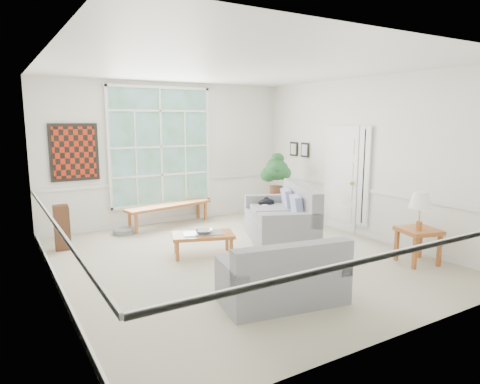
% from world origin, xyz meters
% --- Properties ---
extents(floor, '(5.50, 6.00, 0.01)m').
position_xyz_m(floor, '(0.00, 0.00, -0.01)').
color(floor, '#ACA68F').
rests_on(floor, ground).
extents(ceiling, '(5.50, 6.00, 0.02)m').
position_xyz_m(ceiling, '(0.00, 0.00, 3.00)').
color(ceiling, white).
rests_on(ceiling, ground).
extents(wall_back, '(5.50, 0.02, 3.00)m').
position_xyz_m(wall_back, '(0.00, 3.00, 1.50)').
color(wall_back, white).
rests_on(wall_back, ground).
extents(wall_front, '(5.50, 0.02, 3.00)m').
position_xyz_m(wall_front, '(0.00, -3.00, 1.50)').
color(wall_front, white).
rests_on(wall_front, ground).
extents(wall_left, '(0.02, 6.00, 3.00)m').
position_xyz_m(wall_left, '(-2.75, 0.00, 1.50)').
color(wall_left, white).
rests_on(wall_left, ground).
extents(wall_right, '(0.02, 6.00, 3.00)m').
position_xyz_m(wall_right, '(2.75, 0.00, 1.50)').
color(wall_right, white).
rests_on(wall_right, ground).
extents(window_back, '(2.30, 0.08, 2.40)m').
position_xyz_m(window_back, '(-0.20, 2.96, 1.65)').
color(window_back, white).
rests_on(window_back, wall_back).
extents(entry_door, '(0.08, 0.90, 2.10)m').
position_xyz_m(entry_door, '(2.71, 0.60, 1.05)').
color(entry_door, white).
rests_on(entry_door, floor).
extents(door_sidelight, '(0.08, 0.26, 1.90)m').
position_xyz_m(door_sidelight, '(2.71, -0.03, 1.15)').
color(door_sidelight, white).
rests_on(door_sidelight, wall_right).
extents(wall_art, '(0.90, 0.06, 1.10)m').
position_xyz_m(wall_art, '(-1.95, 2.95, 1.60)').
color(wall_art, '#5A170C').
rests_on(wall_art, wall_back).
extents(wall_frame_near, '(0.04, 0.26, 0.32)m').
position_xyz_m(wall_frame_near, '(2.71, 1.75, 1.55)').
color(wall_frame_near, black).
rests_on(wall_frame_near, wall_right).
extents(wall_frame_far, '(0.04, 0.26, 0.32)m').
position_xyz_m(wall_frame_far, '(2.71, 2.15, 1.55)').
color(wall_frame_far, black).
rests_on(wall_frame_far, wall_right).
extents(loveseat_right, '(1.69, 2.18, 1.05)m').
position_xyz_m(loveseat_right, '(1.07, 0.42, 0.52)').
color(loveseat_right, gray).
rests_on(loveseat_right, floor).
extents(loveseat_front, '(1.60, 1.02, 0.81)m').
position_xyz_m(loveseat_front, '(-0.43, -1.70, 0.40)').
color(loveseat_front, gray).
rests_on(loveseat_front, floor).
extents(coffee_table, '(1.12, 0.84, 0.37)m').
position_xyz_m(coffee_table, '(-0.46, 0.44, 0.19)').
color(coffee_table, '#A55A26').
rests_on(coffee_table, floor).
extents(pewter_bowl, '(0.48, 0.48, 0.09)m').
position_xyz_m(pewter_bowl, '(-0.46, 0.43, 0.41)').
color(pewter_bowl, '#9C9CA1').
rests_on(pewter_bowl, coffee_table).
extents(window_bench, '(1.97, 0.78, 0.45)m').
position_xyz_m(window_bench, '(-0.18, 2.63, 0.23)').
color(window_bench, '#A55A26').
rests_on(window_bench, floor).
extents(end_table, '(0.62, 0.62, 0.54)m').
position_xyz_m(end_table, '(1.91, 1.76, 0.27)').
color(end_table, '#A55A26').
rests_on(end_table, floor).
extents(houseplant, '(0.68, 0.68, 0.97)m').
position_xyz_m(houseplant, '(1.98, 1.80, 1.03)').
color(houseplant, '#1E4C24').
rests_on(houseplant, end_table).
extents(side_table, '(0.67, 0.67, 0.56)m').
position_xyz_m(side_table, '(2.23, -1.62, 0.28)').
color(side_table, '#A55A26').
rests_on(side_table, floor).
extents(table_lamp, '(0.40, 0.40, 0.58)m').
position_xyz_m(table_lamp, '(2.16, -1.67, 0.85)').
color(table_lamp, silver).
rests_on(table_lamp, side_table).
extents(pet_bed, '(0.52, 0.52, 0.12)m').
position_xyz_m(pet_bed, '(-1.21, 2.46, 0.06)').
color(pet_bed, slate).
rests_on(pet_bed, floor).
extents(floor_speaker, '(0.26, 0.21, 0.78)m').
position_xyz_m(floor_speaker, '(-2.40, 1.97, 0.39)').
color(floor_speaker, '#442616').
rests_on(floor_speaker, floor).
extents(cat, '(0.43, 0.38, 0.17)m').
position_xyz_m(cat, '(1.24, 1.10, 0.62)').
color(cat, black).
rests_on(cat, loveseat_right).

